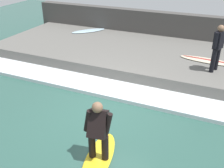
{
  "coord_description": "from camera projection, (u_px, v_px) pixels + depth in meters",
  "views": [
    {
      "loc": [
        -5.49,
        -2.66,
        4.12
      ],
      "look_at": [
        0.53,
        0.0,
        0.7
      ],
      "focal_mm": 42.0,
      "sensor_mm": 36.0,
      "label": 1
    }
  ],
  "objects": [
    {
      "name": "ground_plane",
      "position": [
        104.0,
        114.0,
        7.31
      ],
      "size": [
        28.0,
        28.0,
        0.0
      ],
      "primitive_type": "plane",
      "color": "#2D564C"
    },
    {
      "name": "concrete_ledge",
      "position": [
        148.0,
        57.0,
        10.5
      ],
      "size": [
        4.4,
        12.76,
        0.49
      ],
      "primitive_type": "cube",
      "color": "#66635E",
      "rests_on": "ground_plane"
    },
    {
      "name": "back_wall",
      "position": [
        164.0,
        29.0,
        12.25
      ],
      "size": [
        0.5,
        13.4,
        1.53
      ],
      "primitive_type": "cube",
      "color": "#474442",
      "rests_on": "ground_plane"
    },
    {
      "name": "wave_foam_crest",
      "position": [
        122.0,
        91.0,
        8.35
      ],
      "size": [
        1.11,
        12.13,
        0.12
      ],
      "primitive_type": "cube",
      "color": "silver",
      "rests_on": "ground_plane"
    },
    {
      "name": "surfboard_riding",
      "position": [
        99.0,
        158.0,
        5.74
      ],
      "size": [
        1.82,
        0.83,
        0.06
      ],
      "color": "yellow",
      "rests_on": "ground_plane"
    },
    {
      "name": "surfer_riding",
      "position": [
        98.0,
        128.0,
        5.37
      ],
      "size": [
        0.49,
        0.63,
        1.4
      ],
      "color": "black",
      "rests_on": "surfboard_riding"
    },
    {
      "name": "surfer_waiting_near",
      "position": [
        218.0,
        46.0,
        8.33
      ],
      "size": [
        0.49,
        0.34,
        1.54
      ],
      "color": "black",
      "rests_on": "concrete_ledge"
    },
    {
      "name": "surfboard_waiting_near",
      "position": [
        209.0,
        61.0,
        9.42
      ],
      "size": [
        0.68,
        2.09,
        0.07
      ],
      "color": "beige",
      "rests_on": "concrete_ledge"
    },
    {
      "name": "surfboard_spare",
      "position": [
        89.0,
        31.0,
        12.84
      ],
      "size": [
        1.63,
        1.51,
        0.06
      ],
      "color": "silver",
      "rests_on": "concrete_ledge"
    }
  ]
}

